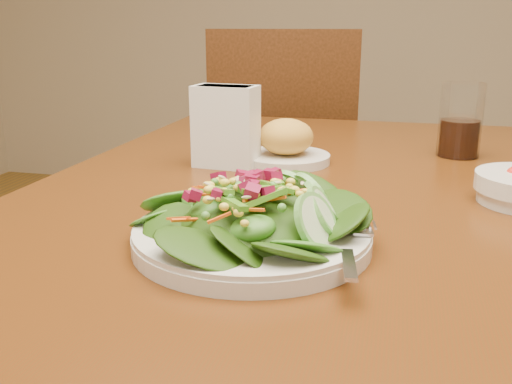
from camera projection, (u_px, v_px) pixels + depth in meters
dining_table at (314, 259)px, 0.87m from camera, size 0.90×1.40×0.75m
chair_far at (284, 177)px, 1.84m from camera, size 0.51×0.51×0.98m
salad_plate at (260, 222)px, 0.65m from camera, size 0.28×0.27×0.08m
bread_plate at (286, 145)px, 1.04m from camera, size 0.16×0.16×0.08m
drinking_glass at (460, 125)px, 1.08m from camera, size 0.08×0.08×0.14m
napkin_holder at (226, 124)px, 1.00m from camera, size 0.11×0.07×0.14m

